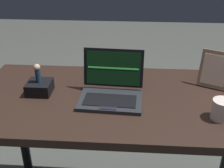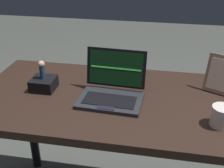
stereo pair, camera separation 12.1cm
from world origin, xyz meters
The scene contains 6 objects.
desk centered at (0.00, 0.00, 0.65)m, with size 1.36×0.64×0.74m.
laptop_front centered at (-0.06, -0.01, 0.79)m, with size 0.28×0.24×0.20m.
photo_frame centered at (0.41, 0.13, 0.83)m, with size 0.14×0.10×0.18m.
figurine_stand centered at (-0.39, 0.01, 0.77)m, with size 0.11×0.11×0.06m, color black.
figurine centered at (-0.39, 0.01, 0.85)m, with size 0.03×0.03×0.09m.
coffee_mug centered at (0.39, -0.14, 0.79)m, with size 0.12×0.08×0.08m.
Camera 2 is at (0.14, -1.10, 1.39)m, focal length 46.06 mm.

